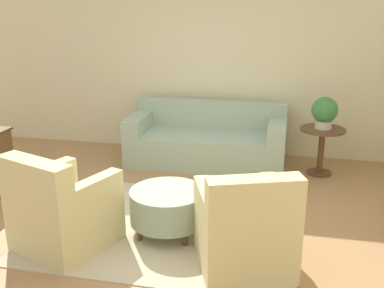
{
  "coord_description": "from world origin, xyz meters",
  "views": [
    {
      "loc": [
        1.15,
        -4.04,
        2.24
      ],
      "look_at": [
        0.15,
        0.55,
        0.75
      ],
      "focal_mm": 42.0,
      "sensor_mm": 36.0,
      "label": 1
    }
  ],
  "objects_px": {
    "side_table": "(322,143)",
    "potted_plant_on_side_table": "(325,112)",
    "armchair_right": "(245,231)",
    "couch": "(207,142)",
    "armchair_left": "(61,211)",
    "ottoman_table": "(168,206)"
  },
  "relations": [
    {
      "from": "side_table",
      "to": "potted_plant_on_side_table",
      "type": "xyz_separation_m",
      "value": [
        -0.0,
        0.0,
        0.43
      ]
    },
    {
      "from": "armchair_right",
      "to": "side_table",
      "type": "xyz_separation_m",
      "value": [
        0.77,
        2.49,
        0.08
      ]
    },
    {
      "from": "potted_plant_on_side_table",
      "to": "side_table",
      "type": "bearing_deg",
      "value": -26.57
    },
    {
      "from": "side_table",
      "to": "couch",
      "type": "bearing_deg",
      "value": 175.51
    },
    {
      "from": "armchair_right",
      "to": "side_table",
      "type": "bearing_deg",
      "value": 72.94
    },
    {
      "from": "couch",
      "to": "side_table",
      "type": "relative_size",
      "value": 3.46
    },
    {
      "from": "armchair_left",
      "to": "potted_plant_on_side_table",
      "type": "xyz_separation_m",
      "value": [
        2.49,
        2.49,
        0.51
      ]
    },
    {
      "from": "armchair_left",
      "to": "side_table",
      "type": "distance_m",
      "value": 3.52
    },
    {
      "from": "armchair_right",
      "to": "side_table",
      "type": "height_order",
      "value": "armchair_right"
    },
    {
      "from": "ottoman_table",
      "to": "couch",
      "type": "bearing_deg",
      "value": 89.99
    },
    {
      "from": "side_table",
      "to": "armchair_left",
      "type": "bearing_deg",
      "value": -134.94
    },
    {
      "from": "couch",
      "to": "armchair_left",
      "type": "bearing_deg",
      "value": -109.04
    },
    {
      "from": "side_table",
      "to": "potted_plant_on_side_table",
      "type": "distance_m",
      "value": 0.43
    },
    {
      "from": "couch",
      "to": "ottoman_table",
      "type": "distance_m",
      "value": 2.14
    },
    {
      "from": "armchair_right",
      "to": "potted_plant_on_side_table",
      "type": "height_order",
      "value": "potted_plant_on_side_table"
    },
    {
      "from": "side_table",
      "to": "ottoman_table",
      "type": "bearing_deg",
      "value": -128.25
    },
    {
      "from": "ottoman_table",
      "to": "side_table",
      "type": "relative_size",
      "value": 1.19
    },
    {
      "from": "armchair_right",
      "to": "ottoman_table",
      "type": "xyz_separation_m",
      "value": [
        -0.82,
        0.48,
        -0.07
      ]
    },
    {
      "from": "armchair_left",
      "to": "side_table",
      "type": "xyz_separation_m",
      "value": [
        2.49,
        2.49,
        0.08
      ]
    },
    {
      "from": "couch",
      "to": "side_table",
      "type": "distance_m",
      "value": 1.6
    },
    {
      "from": "armchair_left",
      "to": "side_table",
      "type": "bearing_deg",
      "value": 45.06
    },
    {
      "from": "armchair_right",
      "to": "potted_plant_on_side_table",
      "type": "relative_size",
      "value": 2.42
    }
  ]
}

